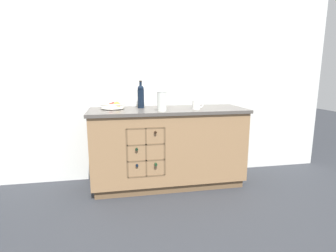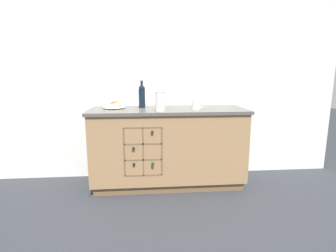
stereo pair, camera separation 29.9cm
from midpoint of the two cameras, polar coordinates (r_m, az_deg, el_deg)
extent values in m
plane|color=#2D3035|center=(3.20, 2.74, -12.49)|extent=(14.00, 14.00, 0.00)
cube|color=silver|center=(3.28, 2.09, 11.04)|extent=(4.40, 0.06, 2.55)
cube|color=brown|center=(3.18, 2.75, -11.74)|extent=(1.66, 0.52, 0.09)
cube|color=#99724C|center=(3.04, 2.82, -4.19)|extent=(1.72, 0.58, 0.78)
cube|color=#514C47|center=(2.96, 2.90, 3.41)|extent=(1.76, 0.62, 0.03)
cube|color=brown|center=(2.83, -2.42, -5.14)|extent=(0.39, 0.01, 0.52)
cube|color=brown|center=(2.78, -6.41, -5.51)|extent=(0.02, 0.10, 0.52)
cube|color=brown|center=(2.79, 1.64, -5.34)|extent=(0.02, 0.10, 0.52)
cube|color=brown|center=(2.86, -2.33, -10.39)|extent=(0.39, 0.10, 0.02)
cube|color=brown|center=(2.80, -2.35, -7.12)|extent=(0.39, 0.10, 0.02)
cube|color=brown|center=(2.75, -2.38, -3.72)|extent=(0.39, 0.10, 0.02)
cube|color=brown|center=(2.72, -2.41, -0.21)|extent=(0.39, 0.10, 0.02)
cube|color=brown|center=(2.78, -2.37, -5.44)|extent=(0.02, 0.10, 0.52)
cylinder|color=black|center=(2.91, -4.38, -7.31)|extent=(0.07, 0.18, 0.07)
cylinder|color=black|center=(2.79, -4.34, -8.16)|extent=(0.03, 0.08, 0.03)
cylinder|color=#19381E|center=(2.91, -0.50, -7.27)|extent=(0.08, 0.19, 0.08)
cylinder|color=#19381E|center=(2.78, -0.28, -8.16)|extent=(0.03, 0.08, 0.03)
cylinder|color=black|center=(2.87, -4.43, -3.95)|extent=(0.08, 0.20, 0.08)
cylinder|color=black|center=(2.73, -4.39, -4.74)|extent=(0.03, 0.09, 0.03)
cylinder|color=black|center=(2.85, -0.56, -0.58)|extent=(0.07, 0.21, 0.07)
cylinder|color=black|center=(2.70, -0.31, -1.21)|extent=(0.03, 0.09, 0.03)
cylinder|color=silver|center=(3.04, -8.91, 3.92)|extent=(0.13, 0.13, 0.01)
cone|color=silver|center=(3.03, -8.93, 4.53)|extent=(0.26, 0.26, 0.06)
torus|color=silver|center=(3.03, -8.94, 4.88)|extent=(0.28, 0.28, 0.02)
sphere|color=red|center=(3.01, -9.24, 4.53)|extent=(0.07, 0.07, 0.07)
sphere|color=red|center=(3.08, -8.77, 4.70)|extent=(0.07, 0.07, 0.07)
sphere|color=gold|center=(3.01, -8.06, 4.64)|extent=(0.08, 0.08, 0.08)
cylinder|color=silver|center=(2.76, 1.37, 5.39)|extent=(0.10, 0.10, 0.21)
torus|color=silver|center=(2.75, 1.38, 7.46)|extent=(0.11, 0.11, 0.01)
torus|color=silver|center=(2.76, 2.47, 5.61)|extent=(0.11, 0.01, 0.11)
cylinder|color=white|center=(2.90, 9.04, 4.48)|extent=(0.09, 0.09, 0.10)
torus|color=white|center=(2.92, 9.96, 4.51)|extent=(0.07, 0.01, 0.07)
cylinder|color=black|center=(3.05, -2.90, 5.97)|extent=(0.08, 0.08, 0.21)
sphere|color=black|center=(3.04, -2.92, 8.19)|extent=(0.07, 0.07, 0.07)
cylinder|color=black|center=(3.04, -2.93, 8.78)|extent=(0.03, 0.03, 0.09)
cylinder|color=black|center=(3.04, -2.94, 9.74)|extent=(0.03, 0.03, 0.01)
camera|label=1|loc=(0.15, -87.14, 0.56)|focal=28.00mm
camera|label=2|loc=(0.15, 92.86, -0.56)|focal=28.00mm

